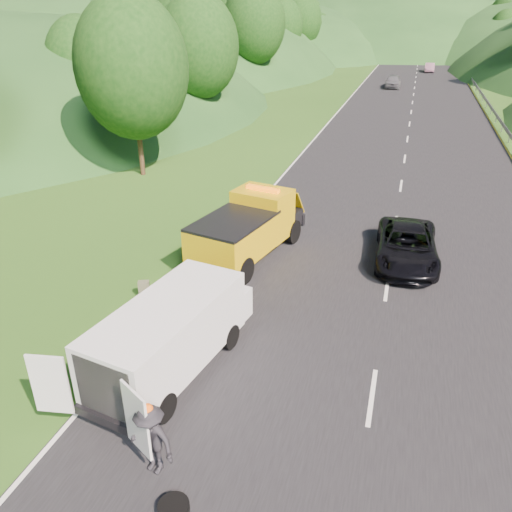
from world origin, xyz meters
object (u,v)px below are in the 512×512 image
(woman, at_px, (170,322))
(child, at_px, (176,339))
(white_van, at_px, (172,332))
(spare_tire, at_px, (174,512))
(tow_truck, at_px, (249,227))
(worker, at_px, (155,470))
(suitcase, at_px, (144,289))
(passing_suv, at_px, (405,262))

(woman, height_order, child, woman)
(white_van, xyz_separation_m, child, (-0.60, 1.30, -1.22))
(woman, xyz_separation_m, spare_tire, (3.03, -6.10, 0.00))
(tow_truck, distance_m, worker, 10.82)
(tow_truck, distance_m, spare_tire, 11.74)
(worker, distance_m, spare_tire, 1.16)
(white_van, height_order, woman, white_van)
(tow_truck, xyz_separation_m, child, (-0.39, -6.15, -1.26))
(worker, bearing_deg, spare_tire, -30.13)
(woman, distance_m, worker, 5.73)
(woman, relative_size, suitcase, 2.48)
(worker, height_order, passing_suv, worker)
(tow_truck, height_order, suitcase, tow_truck)
(child, height_order, spare_tire, child)
(spare_tire, bearing_deg, child, 114.90)
(woman, distance_m, spare_tire, 6.81)
(spare_tire, bearing_deg, tow_truck, 100.29)
(worker, distance_m, suitcase, 7.50)
(white_van, relative_size, suitcase, 10.65)
(tow_truck, relative_size, spare_tire, 9.93)
(woman, height_order, suitcase, woman)
(white_van, relative_size, spare_tire, 10.11)
(woman, relative_size, spare_tire, 2.35)
(worker, height_order, spare_tire, worker)
(worker, relative_size, spare_tire, 2.73)
(tow_truck, distance_m, child, 6.29)
(suitcase, bearing_deg, worker, -60.10)
(suitcase, bearing_deg, tow_truck, 59.21)
(suitcase, distance_m, spare_tire, 8.63)
(tow_truck, xyz_separation_m, spare_tire, (2.09, -11.48, -1.26))
(white_van, relative_size, child, 7.20)
(tow_truck, relative_size, child, 7.07)
(suitcase, bearing_deg, white_van, -50.50)
(suitcase, bearing_deg, spare_tire, -57.95)
(tow_truck, height_order, woman, tow_truck)
(white_van, distance_m, passing_suv, 10.54)
(tow_truck, bearing_deg, passing_suv, 23.89)
(suitcase, bearing_deg, child, -43.23)
(passing_suv, bearing_deg, white_van, -126.86)
(white_van, relative_size, worker, 3.70)
(worker, xyz_separation_m, suitcase, (-3.74, 6.50, 0.30))
(tow_truck, bearing_deg, child, -81.11)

